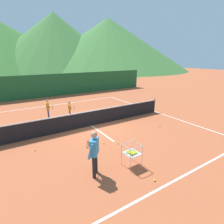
% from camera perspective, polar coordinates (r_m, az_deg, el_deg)
% --- Properties ---
extents(ground_plane, '(120.00, 120.00, 0.00)m').
position_cam_1_polar(ground_plane, '(11.10, -6.61, -4.37)').
color(ground_plane, '#B25633').
extents(line_baseline_near, '(10.94, 0.08, 0.01)m').
position_cam_1_polar(line_baseline_near, '(6.80, 18.70, -20.34)').
color(line_baseline_near, white).
rests_on(line_baseline_near, ground).
extents(line_baseline_far, '(10.94, 0.08, 0.01)m').
position_cam_1_polar(line_baseline_far, '(16.72, -16.18, 2.42)').
color(line_baseline_far, white).
rests_on(line_baseline_far, ground).
extents(line_sideline_east, '(0.08, 12.42, 0.01)m').
position_cam_1_polar(line_sideline_east, '(14.21, 13.57, 0.09)').
color(line_sideline_east, white).
rests_on(line_sideline_east, ground).
extents(line_service_center, '(0.08, 5.14, 0.01)m').
position_cam_1_polar(line_service_center, '(11.10, -6.61, -4.36)').
color(line_service_center, white).
rests_on(line_service_center, ground).
extents(tennis_net, '(10.74, 0.08, 1.05)m').
position_cam_1_polar(tennis_net, '(10.92, -6.69, -1.93)').
color(tennis_net, '#333338').
rests_on(tennis_net, ground).
extents(instructor, '(0.59, 0.81, 1.68)m').
position_cam_1_polar(instructor, '(6.29, -5.69, -11.80)').
color(instructor, black).
rests_on(instructor, ground).
extents(student_0, '(0.42, 0.68, 1.30)m').
position_cam_1_polar(student_0, '(12.95, -19.76, 1.50)').
color(student_0, navy).
rests_on(student_0, ground).
extents(student_1, '(0.41, 0.66, 1.19)m').
position_cam_1_polar(student_1, '(12.49, -13.31, 1.20)').
color(student_1, navy).
rests_on(student_1, ground).
extents(ball_cart, '(0.58, 0.58, 0.90)m').
position_cam_1_polar(ball_cart, '(6.97, 6.29, -12.73)').
color(ball_cart, '#B7B7BC').
rests_on(ball_cart, ground).
extents(tennis_ball_0, '(0.07, 0.07, 0.07)m').
position_cam_1_polar(tennis_ball_0, '(8.83, -2.67, -9.91)').
color(tennis_ball_0, yellow).
rests_on(tennis_ball_0, ground).
extents(tennis_ball_1, '(0.07, 0.07, 0.07)m').
position_cam_1_polar(tennis_ball_1, '(11.29, 15.11, -4.30)').
color(tennis_ball_1, yellow).
rests_on(tennis_ball_1, ground).
extents(tennis_ball_2, '(0.07, 0.07, 0.07)m').
position_cam_1_polar(tennis_ball_2, '(9.18, 7.22, -8.91)').
color(tennis_ball_2, yellow).
rests_on(tennis_ball_2, ground).
extents(tennis_ball_3, '(0.07, 0.07, 0.07)m').
position_cam_1_polar(tennis_ball_3, '(8.82, 2.02, -9.92)').
color(tennis_ball_3, yellow).
rests_on(tennis_ball_3, ground).
extents(tennis_ball_4, '(0.07, 0.07, 0.07)m').
position_cam_1_polar(tennis_ball_4, '(11.23, 14.60, -4.39)').
color(tennis_ball_4, yellow).
rests_on(tennis_ball_4, ground).
extents(tennis_ball_5, '(0.07, 0.07, 0.07)m').
position_cam_1_polar(tennis_ball_5, '(6.65, 13.40, -20.42)').
color(tennis_ball_5, yellow).
rests_on(tennis_ball_5, ground).
extents(tennis_ball_6, '(0.07, 0.07, 0.07)m').
position_cam_1_polar(tennis_ball_6, '(8.92, -23.31, -11.10)').
color(tennis_ball_6, yellow).
rests_on(tennis_ball_6, ground).
extents(windscreen_fence, '(24.07, 0.08, 2.36)m').
position_cam_1_polar(windscreen_fence, '(20.11, -19.67, 7.93)').
color(windscreen_fence, '#1E5B2D').
rests_on(windscreen_fence, ground).
extents(hill_1, '(51.31, 51.31, 16.07)m').
position_cam_1_polar(hill_1, '(63.00, -1.24, 20.70)').
color(hill_1, '#427A38').
rests_on(hill_1, ground).
extents(hill_2, '(44.99, 44.99, 17.34)m').
position_cam_1_polar(hill_2, '(63.56, -17.67, 20.51)').
color(hill_2, '#427A38').
rests_on(hill_2, ground).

